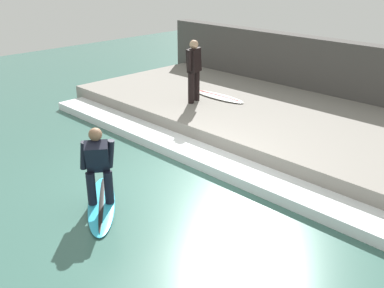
{
  "coord_description": "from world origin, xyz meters",
  "views": [
    {
      "loc": [
        -5.01,
        -5.59,
        4.01
      ],
      "look_at": [
        0.55,
        0.0,
        0.7
      ],
      "focal_mm": 42.0,
      "sensor_mm": 36.0,
      "label": 1
    }
  ],
  "objects": [
    {
      "name": "ground_plane",
      "position": [
        0.0,
        0.0,
        0.0
      ],
      "size": [
        28.0,
        28.0,
        0.0
      ],
      "primitive_type": "plane",
      "color": "#386056"
    },
    {
      "name": "surfer_waiting_near",
      "position": [
        3.01,
        2.4,
        1.38
      ],
      "size": [
        0.53,
        0.35,
        1.6
      ],
      "color": "black",
      "rests_on": "concrete_ledge"
    },
    {
      "name": "concrete_ledge",
      "position": [
        3.83,
        0.0,
        0.24
      ],
      "size": [
        4.4,
        11.87,
        0.48
      ],
      "primitive_type": "cube",
      "color": "gray",
      "rests_on": "ground_plane"
    },
    {
      "name": "surfer_riding",
      "position": [
        -1.35,
        0.32,
        0.83
      ],
      "size": [
        0.57,
        0.59,
        1.39
      ],
      "color": "black",
      "rests_on": "surfboard_riding"
    },
    {
      "name": "surfboard_riding",
      "position": [
        -1.35,
        0.32,
        0.03
      ],
      "size": [
        1.57,
        1.92,
        0.07
      ],
      "color": "#2DADD1",
      "rests_on": "ground_plane"
    },
    {
      "name": "surfboard_waiting_near",
      "position": [
        3.74,
        2.18,
        0.51
      ],
      "size": [
        0.46,
        1.67,
        0.07
      ],
      "color": "white",
      "rests_on": "concrete_ledge"
    },
    {
      "name": "back_wall",
      "position": [
        6.28,
        0.0,
        0.97
      ],
      "size": [
        0.5,
        12.47,
        1.94
      ],
      "primitive_type": "cube",
      "color": "#474442",
      "rests_on": "ground_plane"
    },
    {
      "name": "wave_foam_crest",
      "position": [
        1.24,
        0.0,
        0.1
      ],
      "size": [
        0.78,
        11.28,
        0.2
      ],
      "primitive_type": "cube",
      "color": "white",
      "rests_on": "ground_plane"
    }
  ]
}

